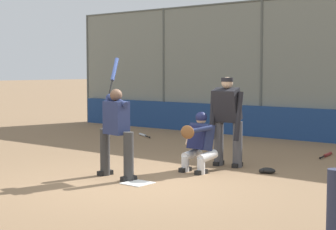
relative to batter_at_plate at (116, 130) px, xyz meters
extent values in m
plane|color=#846647|center=(-0.61, 0.13, -0.83)|extent=(160.00, 160.00, 0.00)
cube|color=white|center=(-0.61, 0.13, -0.82)|extent=(0.43, 0.43, 0.01)
cylinder|color=#515651|center=(1.15, -6.87, 1.06)|extent=(0.08, 0.08, 3.79)
cylinder|color=#515651|center=(4.68, -6.87, 1.06)|extent=(0.08, 0.08, 3.79)
cylinder|color=#515651|center=(8.20, -6.87, 1.06)|extent=(0.08, 0.08, 3.79)
cube|color=gray|center=(-0.61, -6.87, 1.06)|extent=(17.61, 0.01, 3.79)
cube|color=navy|center=(-0.61, -6.77, -0.41)|extent=(17.25, 0.18, 0.85)
cylinder|color=#333333|center=(-0.35, 0.06, -0.42)|extent=(0.17, 0.17, 0.82)
cube|color=black|center=(-0.35, 0.06, -0.79)|extent=(0.15, 0.29, 0.08)
cylinder|color=#333333|center=(0.33, -0.05, -0.42)|extent=(0.17, 0.17, 0.82)
cube|color=black|center=(0.33, -0.05, -0.79)|extent=(0.15, 0.29, 0.08)
cube|color=navy|center=(-0.01, 0.01, 0.21)|extent=(0.48, 0.33, 0.56)
sphere|color=brown|center=(-0.01, 0.01, 0.59)|extent=(0.21, 0.21, 0.21)
cylinder|color=navy|center=(-0.01, -0.02, 0.50)|extent=(0.58, 0.24, 0.21)
cylinder|color=navy|center=(0.26, -0.06, 0.50)|extent=(0.11, 0.15, 0.16)
sphere|color=black|center=(0.26, -0.09, 0.56)|extent=(0.04, 0.04, 0.04)
cylinder|color=black|center=(0.30, -0.17, 0.70)|extent=(0.11, 0.19, 0.29)
cylinder|color=#334789|center=(0.38, -0.36, 1.03)|extent=(0.18, 0.30, 0.42)
cylinder|color=silver|center=(-0.93, -1.18, -0.69)|extent=(0.14, 0.14, 0.28)
cylinder|color=silver|center=(-0.95, -1.36, -0.53)|extent=(0.19, 0.43, 0.22)
cube|color=black|center=(-0.93, -1.18, -0.79)|extent=(0.12, 0.27, 0.08)
cylinder|color=silver|center=(-0.56, -1.21, -0.69)|extent=(0.14, 0.14, 0.28)
cylinder|color=silver|center=(-0.57, -1.39, -0.53)|extent=(0.19, 0.43, 0.22)
cube|color=black|center=(-0.56, -1.21, -0.79)|extent=(0.12, 0.27, 0.08)
cube|color=navy|center=(-0.76, -1.42, -0.19)|extent=(0.43, 0.35, 0.51)
cube|color=#191E47|center=(-0.75, -1.28, -0.19)|extent=(0.37, 0.15, 0.42)
sphere|color=tan|center=(-0.76, -1.42, 0.13)|extent=(0.19, 0.19, 0.19)
sphere|color=#191E47|center=(-0.76, -1.42, 0.16)|extent=(0.21, 0.21, 0.21)
cylinder|color=navy|center=(-0.90, -1.18, -0.04)|extent=(0.29, 0.48, 0.15)
ellipsoid|color=brown|center=(-0.79, -0.97, -0.07)|extent=(0.31, 0.12, 0.24)
cylinder|color=tan|center=(-0.52, -1.43, -0.17)|extent=(0.10, 0.29, 0.41)
cylinder|color=#4C4C51|center=(-1.03, -2.22, -0.39)|extent=(0.18, 0.18, 0.88)
cube|color=black|center=(-1.03, -2.22, -0.79)|extent=(0.14, 0.29, 0.08)
cylinder|color=#4C4C51|center=(-0.63, -2.18, -0.39)|extent=(0.18, 0.18, 0.88)
cube|color=black|center=(-0.63, -2.18, -0.79)|extent=(0.14, 0.29, 0.08)
cube|color=black|center=(-0.84, -2.14, 0.35)|extent=(0.52, 0.47, 0.67)
sphere|color=tan|center=(-0.84, -2.14, 0.77)|extent=(0.22, 0.22, 0.22)
cylinder|color=black|center=(-0.84, -2.14, 0.83)|extent=(0.23, 0.23, 0.08)
cylinder|color=black|center=(-1.12, -2.11, 0.15)|extent=(0.13, 0.24, 0.93)
cylinder|color=black|center=(-0.57, -2.04, 0.15)|extent=(0.17, 0.25, 0.93)
cylinder|color=#2D334C|center=(-4.45, 1.31, -0.41)|extent=(0.17, 0.17, 0.83)
sphere|color=black|center=(3.21, -4.53, -0.80)|extent=(0.04, 0.04, 0.04)
cylinder|color=black|center=(3.37, -4.62, -0.80)|extent=(0.34, 0.21, 0.03)
cylinder|color=#B7BCC1|center=(3.76, -4.85, -0.80)|extent=(0.48, 0.32, 0.07)
sphere|color=black|center=(-1.87, -4.08, -0.80)|extent=(0.04, 0.04, 0.04)
cylinder|color=black|center=(-1.84, -4.24, -0.80)|extent=(0.07, 0.33, 0.03)
cylinder|color=maroon|center=(-1.79, -4.63, -0.80)|extent=(0.12, 0.46, 0.07)
ellipsoid|color=black|center=(-1.80, -2.02, -0.78)|extent=(0.29, 0.18, 0.10)
ellipsoid|color=black|center=(-1.72, -1.93, -0.78)|extent=(0.10, 0.08, 0.08)
camera|label=1|loc=(-6.72, 6.79, 1.01)|focal=60.00mm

